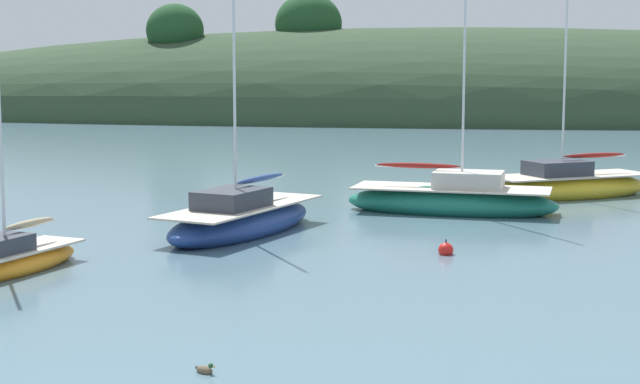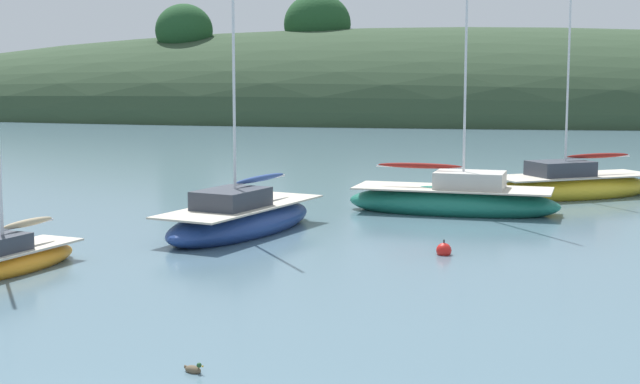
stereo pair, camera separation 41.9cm
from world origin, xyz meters
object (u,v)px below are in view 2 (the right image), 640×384
Objects in this scene: duck_lone_left at (193,370)px; sailboat_teal_outer at (9,259)px; mooring_buoy_inner at (444,250)px; sailboat_black_sloop at (241,219)px; sailboat_white_near at (454,200)px; sailboat_yellow_far at (571,186)px.

sailboat_teal_outer is at bearing 135.41° from duck_lone_left.
sailboat_black_sloop is at bearing 159.39° from mooring_buoy_inner.
mooring_buoy_inner is (6.69, -2.51, -0.33)m from sailboat_black_sloop.
mooring_buoy_inner is at bearing -89.78° from sailboat_white_near.
sailboat_yellow_far reaches higher than sailboat_black_sloop.
sailboat_yellow_far is 24.57× the size of duck_lone_left.
duck_lone_left is (-3.78, -19.78, -0.42)m from sailboat_white_near.
sailboat_white_near is (6.66, 5.70, 0.02)m from sailboat_black_sloop.
sailboat_white_near is 20.15m from duck_lone_left.
sailboat_teal_outer reaches higher than duck_lone_left.
sailboat_white_near reaches higher than sailboat_yellow_far.
duck_lone_left is at bearing -44.59° from sailboat_teal_outer.
sailboat_teal_outer is at bearing -123.55° from sailboat_black_sloop.
sailboat_white_near is at bearing 79.17° from duck_lone_left.
sailboat_black_sloop is 8.76m from sailboat_white_near.
mooring_buoy_inner reaches higher than duck_lone_left.
sailboat_yellow_far is 1.53× the size of sailboat_teal_outer.
mooring_buoy_inner is 1.32× the size of duck_lone_left.
mooring_buoy_inner is (11.20, 4.29, -0.20)m from sailboat_teal_outer.
sailboat_yellow_far is at bearing 48.32° from sailboat_teal_outer.
sailboat_black_sloop is 8.16m from sailboat_teal_outer.
mooring_buoy_inner is at bearing -108.94° from sailboat_yellow_far.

